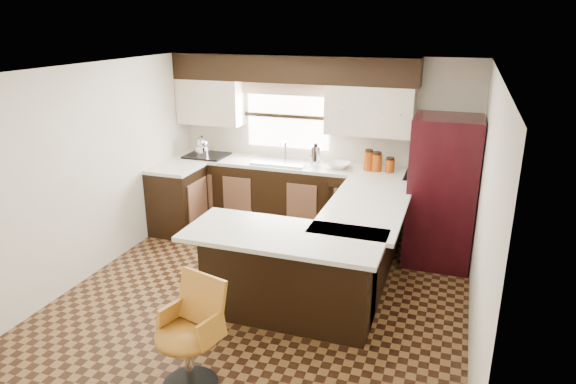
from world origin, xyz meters
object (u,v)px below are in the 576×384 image
at_px(peninsula_return, 288,277).
at_px(refrigerator, 442,192).
at_px(bar_chair, 187,338).
at_px(peninsula_long, 361,245).

bearing_deg(peninsula_return, refrigerator, 53.79).
relative_size(refrigerator, bar_chair, 1.93).
bearing_deg(refrigerator, bar_chair, -119.70).
bearing_deg(bar_chair, refrigerator, 75.30).
height_order(peninsula_return, refrigerator, refrigerator).
bearing_deg(peninsula_long, refrigerator, 46.15).
height_order(refrigerator, bar_chair, refrigerator).
relative_size(peninsula_long, peninsula_return, 1.18).
bearing_deg(refrigerator, peninsula_return, -126.21).
relative_size(peninsula_long, bar_chair, 2.09).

